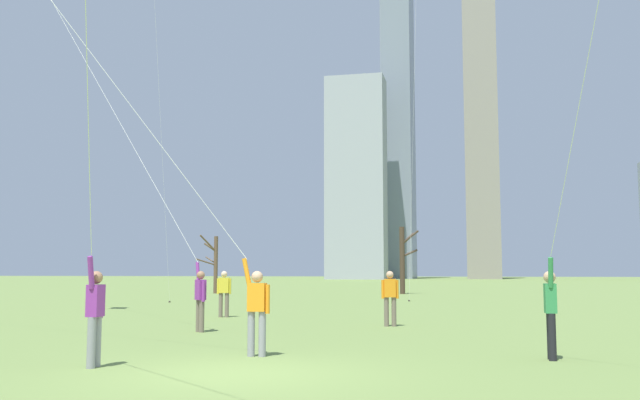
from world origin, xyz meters
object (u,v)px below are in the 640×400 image
(kite_flyer_foreground_left_red, at_px, (136,171))
(bystander_watching_nearby, at_px, (390,295))
(bare_tree_left_of_center, at_px, (403,258))
(kite_flyer_foreground_right_purple, at_px, (164,179))
(bystander_far_off_by_trees, at_px, (224,291))
(kite_flyer_midfield_right_green, at_px, (595,67))
(bare_tree_far_right_edge, at_px, (214,262))

(kite_flyer_foreground_left_red, xyz_separation_m, bystander_watching_nearby, (7.29, 1.94, -3.66))
(bare_tree_left_of_center, bearing_deg, bystander_watching_nearby, -84.58)
(kite_flyer_foreground_right_purple, distance_m, kite_flyer_foreground_left_red, 7.30)
(bystander_watching_nearby, bearing_deg, bystander_far_off_by_trees, 156.07)
(kite_flyer_midfield_right_green, relative_size, bare_tree_far_right_edge, 4.30)
(bare_tree_far_right_edge, distance_m, bare_tree_left_of_center, 13.70)
(kite_flyer_foreground_right_purple, bearing_deg, bare_tree_left_of_center, 89.00)
(bare_tree_left_of_center, bearing_deg, kite_flyer_foreground_right_purple, -91.00)
(kite_flyer_midfield_right_green, xyz_separation_m, bystander_far_off_by_trees, (-10.65, 12.47, -3.80))
(bystander_far_off_by_trees, distance_m, bystander_watching_nearby, 6.83)
(kite_flyer_midfield_right_green, height_order, kite_flyer_foreground_left_red, kite_flyer_midfield_right_green)
(kite_flyer_foreground_right_purple, bearing_deg, bystander_watching_nearby, 66.80)
(bare_tree_far_right_edge, bearing_deg, kite_flyer_foreground_right_purple, -70.01)
(kite_flyer_foreground_right_purple, distance_m, bystander_far_off_by_trees, 11.45)
(kite_flyer_foreground_left_red, distance_m, bystander_watching_nearby, 8.39)
(bare_tree_far_right_edge, bearing_deg, bare_tree_left_of_center, 8.38)
(kite_flyer_foreground_right_purple, distance_m, bystander_watching_nearby, 9.10)
(kite_flyer_midfield_right_green, xyz_separation_m, kite_flyer_foreground_left_red, (-11.69, 7.76, -0.13))
(bystander_watching_nearby, bearing_deg, kite_flyer_midfield_right_green, -65.57)
(kite_flyer_foreground_left_red, relative_size, bare_tree_left_of_center, 3.21)
(kite_flyer_foreground_right_purple, distance_m, kite_flyer_midfield_right_green, 8.12)
(bystander_far_off_by_trees, distance_m, bare_tree_far_right_edge, 26.67)
(kite_flyer_midfield_right_green, relative_size, bare_tree_left_of_center, 3.82)
(kite_flyer_foreground_right_purple, xyz_separation_m, kite_flyer_foreground_left_red, (-3.85, 6.10, 1.13))
(bare_tree_left_of_center, bearing_deg, kite_flyer_foreground_left_red, -98.17)
(kite_flyer_foreground_right_purple, height_order, bystander_watching_nearby, kite_flyer_foreground_right_purple)
(kite_flyer_foreground_right_purple, relative_size, bare_tree_left_of_center, 4.08)
(bystander_far_off_by_trees, xyz_separation_m, bare_tree_far_right_edge, (-10.09, 24.65, 1.35))
(bare_tree_left_of_center, bearing_deg, bystander_far_off_by_trees, -97.39)
(kite_flyer_midfield_right_green, bearing_deg, bystander_watching_nearby, 114.43)
(bystander_watching_nearby, distance_m, bare_tree_far_right_edge, 31.95)
(bystander_far_off_by_trees, relative_size, bare_tree_left_of_center, 0.34)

